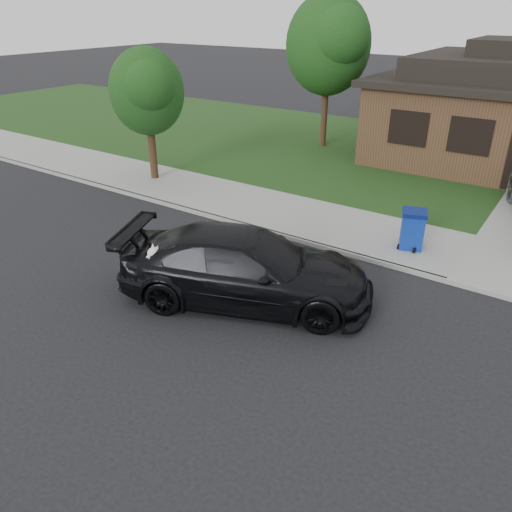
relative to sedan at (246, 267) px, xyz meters
The scene contains 8 objects.
ground 0.86m from the sedan, 135.01° to the right, with size 120.00×120.00×0.00m, color black.
sidewalk 4.85m from the sedan, 92.58° to the left, with size 60.00×3.00×0.12m, color gray.
curb 3.38m from the sedan, 93.75° to the left, with size 60.00×0.12×0.12m, color gray.
lawn 12.81m from the sedan, 90.96° to the left, with size 60.00×13.00×0.13m, color #193814.
sedan is the anchor object (origin of this frame).
recycling_bin 4.99m from the sedan, 63.42° to the left, with size 0.80×0.80×1.04m.
tree_0 13.95m from the sedan, 109.77° to the left, with size 3.78×3.60×6.34m.
tree_2 9.37m from the sedan, 147.20° to the left, with size 2.73×2.60×4.59m.
Camera 1 is at (5.80, -7.60, 5.95)m, focal length 35.00 mm.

